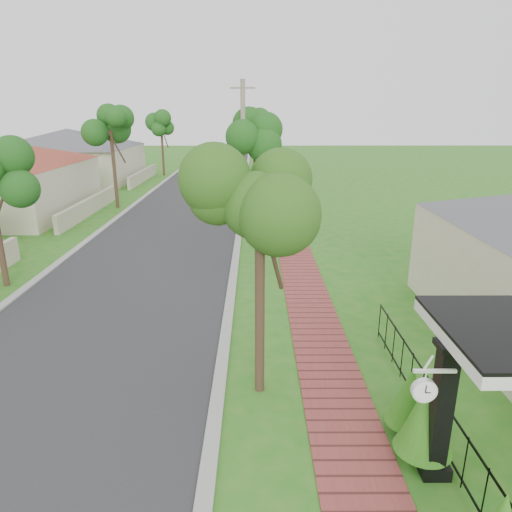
% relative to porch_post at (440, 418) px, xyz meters
% --- Properties ---
extents(ground, '(160.00, 160.00, 0.00)m').
position_rel_porch_post_xyz_m(ground, '(-4.55, 1.00, -1.12)').
color(ground, '#25701A').
rests_on(ground, ground).
extents(road, '(7.00, 120.00, 0.02)m').
position_rel_porch_post_xyz_m(road, '(-7.55, 21.00, -1.12)').
color(road, '#28282B').
rests_on(road, ground).
extents(kerb_right, '(0.30, 120.00, 0.10)m').
position_rel_porch_post_xyz_m(kerb_right, '(-3.90, 21.00, -1.12)').
color(kerb_right, '#9E9E99').
rests_on(kerb_right, ground).
extents(kerb_left, '(0.30, 120.00, 0.10)m').
position_rel_porch_post_xyz_m(kerb_left, '(-11.20, 21.00, -1.12)').
color(kerb_left, '#9E9E99').
rests_on(kerb_left, ground).
extents(sidewalk, '(1.50, 120.00, 0.03)m').
position_rel_porch_post_xyz_m(sidewalk, '(-1.30, 21.00, -1.12)').
color(sidewalk, brown).
rests_on(sidewalk, ground).
extents(porch_post, '(0.48, 0.48, 2.52)m').
position_rel_porch_post_xyz_m(porch_post, '(0.00, 0.00, 0.00)').
color(porch_post, black).
rests_on(porch_post, ground).
extents(picket_fence, '(0.03, 8.02, 1.00)m').
position_rel_porch_post_xyz_m(picket_fence, '(0.35, 1.00, -0.59)').
color(picket_fence, black).
rests_on(picket_fence, ground).
extents(street_trees, '(10.70, 37.65, 5.89)m').
position_rel_porch_post_xyz_m(street_trees, '(-7.42, 27.84, 3.42)').
color(street_trees, '#382619').
rests_on(street_trees, ground).
extents(hedge_row, '(0.89, 4.03, 1.74)m').
position_rel_porch_post_xyz_m(hedge_row, '(-0.10, -0.24, -0.34)').
color(hedge_row, '#125E13').
rests_on(hedge_row, ground).
extents(far_house_grey, '(15.56, 15.56, 4.60)m').
position_rel_porch_post_xyz_m(far_house_grey, '(-19.52, 35.00, 1.22)').
color(far_house_grey, beige).
rests_on(far_house_grey, ground).
extents(parked_car_red, '(1.94, 4.19, 1.39)m').
position_rel_porch_post_xyz_m(parked_car_red, '(-5.39, 31.99, -0.43)').
color(parked_car_red, maroon).
rests_on(parked_car_red, ground).
extents(parked_car_white, '(1.93, 4.46, 1.43)m').
position_rel_porch_post_xyz_m(parked_car_white, '(-4.53, 30.04, -0.41)').
color(parked_car_white, silver).
rests_on(parked_car_white, ground).
extents(near_tree, '(1.93, 1.93, 4.96)m').
position_rel_porch_post_xyz_m(near_tree, '(-2.98, 2.50, 2.82)').
color(near_tree, '#382619').
rests_on(near_tree, ground).
extents(utility_pole, '(1.20, 0.24, 7.47)m').
position_rel_porch_post_xyz_m(utility_pole, '(-3.65, 16.57, 2.67)').
color(utility_pole, gray).
rests_on(utility_pole, ground).
extents(station_clock, '(0.65, 0.13, 0.56)m').
position_rel_porch_post_xyz_m(station_clock, '(-0.49, -0.40, 0.83)').
color(station_clock, white).
rests_on(station_clock, ground).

